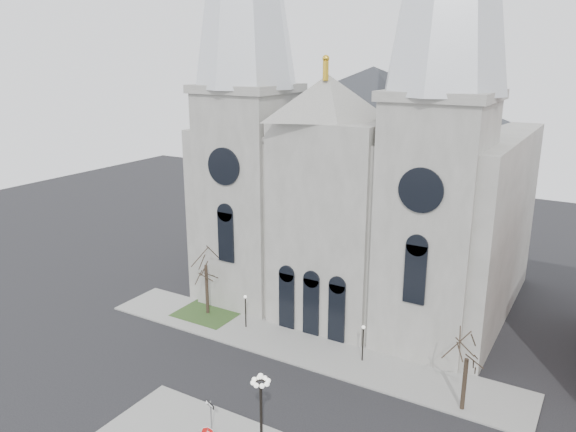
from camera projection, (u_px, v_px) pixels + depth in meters
The scene contains 10 objects.
ground at pixel (224, 411), 41.07m from camera, with size 160.00×160.00×0.00m, color black.
sidewalk_far at pixel (298, 346), 50.14m from camera, with size 40.00×6.00×0.14m, color gray.
grass_patch at pixel (208, 313), 56.36m from camera, with size 6.00×5.00×0.18m, color #2E4F21.
cathedral at pixel (359, 125), 54.88m from camera, with size 33.00×26.66×54.00m.
tree_left at pixel (206, 262), 54.85m from camera, with size 3.20×3.20×7.50m.
tree_right at pixel (467, 356), 39.92m from camera, with size 3.20×3.20×6.00m.
ped_lamp_left at pixel (245, 306), 52.88m from camera, with size 0.32×0.32×3.26m.
ped_lamp_right at pixel (363, 337), 46.99m from camera, with size 0.32×0.32×3.26m.
globe_lamp at pixel (261, 404), 35.32m from camera, with size 1.30×1.30×5.95m.
one_way_sign at pixel (211, 410), 38.44m from camera, with size 0.91×0.39×2.20m.
Camera 1 is at (22.22, -28.16, 25.03)m, focal length 35.00 mm.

